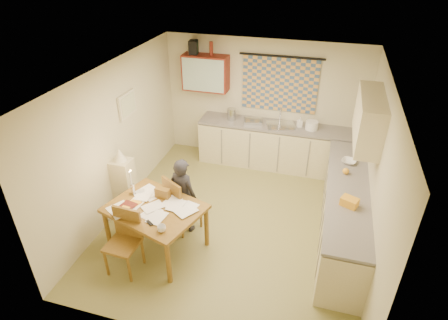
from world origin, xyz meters
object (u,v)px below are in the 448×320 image
(counter_back, at_px, (281,147))
(person, at_px, (183,195))
(chair_far, at_px, (183,212))
(counter_right, at_px, (343,213))
(shelf_stand, at_px, (125,186))
(stove, at_px, (343,255))
(dining_table, at_px, (157,227))

(counter_back, relative_size, person, 2.58)
(chair_far, height_order, person, person)
(person, bearing_deg, counter_back, -101.55)
(chair_far, bearing_deg, person, -134.36)
(counter_right, distance_m, shelf_stand, 3.56)
(counter_right, bearing_deg, shelf_stand, -174.42)
(counter_right, xyz_separation_m, stove, (0.00, -0.93, 0.00))
(counter_back, distance_m, chair_far, 2.63)
(counter_back, distance_m, person, 2.62)
(stove, xyz_separation_m, shelf_stand, (-3.54, 0.59, 0.05))
(stove, bearing_deg, dining_table, -178.21)
(dining_table, relative_size, shelf_stand, 1.53)
(counter_right, distance_m, stove, 0.93)
(counter_back, relative_size, shelf_stand, 3.29)
(counter_back, distance_m, dining_table, 3.19)
(counter_right, xyz_separation_m, chair_far, (-2.45, -0.49, -0.15))
(counter_back, xyz_separation_m, dining_table, (-1.41, -2.86, -0.07))
(stove, height_order, person, person)
(dining_table, relative_size, person, 1.20)
(person, bearing_deg, shelf_stand, 8.34)
(chair_far, relative_size, shelf_stand, 0.97)
(shelf_stand, bearing_deg, chair_far, -7.39)
(counter_back, bearing_deg, dining_table, -116.17)
(counter_back, distance_m, stove, 3.05)
(shelf_stand, bearing_deg, dining_table, -36.97)
(dining_table, distance_m, shelf_stand, 1.12)
(chair_far, height_order, shelf_stand, shelf_stand)
(counter_right, xyz_separation_m, dining_table, (-2.65, -1.01, -0.07))
(counter_back, xyz_separation_m, chair_far, (-1.20, -2.33, -0.15))
(chair_far, xyz_separation_m, person, (0.02, 0.01, 0.34))
(person, xyz_separation_m, shelf_stand, (-1.11, 0.14, -0.14))
(counter_right, bearing_deg, person, -168.75)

